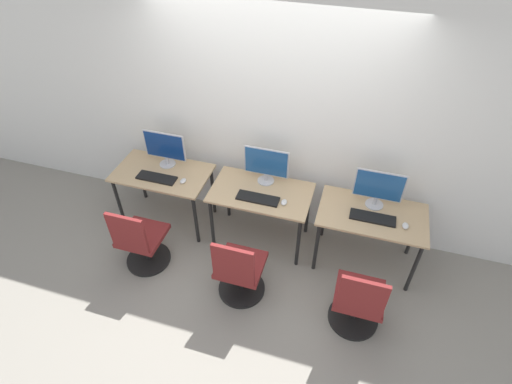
{
  "coord_description": "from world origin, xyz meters",
  "views": [
    {
      "loc": [
        0.87,
        -2.74,
        3.49
      ],
      "look_at": [
        0.0,
        0.12,
        0.87
      ],
      "focal_mm": 28.0,
      "sensor_mm": 36.0,
      "label": 1
    }
  ],
  "objects_px": {
    "keyboard_center": "(258,198)",
    "monitor_right": "(379,188)",
    "keyboard_left": "(157,178)",
    "office_chair_center": "(239,273)",
    "monitor_left": "(165,148)",
    "mouse_left": "(183,181)",
    "mouse_right": "(405,226)",
    "monitor_center": "(266,164)",
    "office_chair_left": "(141,243)",
    "keyboard_right": "(373,218)",
    "mouse_center": "(284,202)",
    "office_chair_right": "(358,303)"
  },
  "relations": [
    {
      "from": "monitor_left",
      "to": "monitor_right",
      "type": "bearing_deg",
      "value": -0.26
    },
    {
      "from": "keyboard_left",
      "to": "monitor_left",
      "type": "bearing_deg",
      "value": 90.0
    },
    {
      "from": "monitor_center",
      "to": "keyboard_right",
      "type": "height_order",
      "value": "monitor_center"
    },
    {
      "from": "mouse_center",
      "to": "office_chair_center",
      "type": "xyz_separation_m",
      "value": [
        -0.26,
        -0.69,
        -0.39
      ]
    },
    {
      "from": "monitor_right",
      "to": "office_chair_center",
      "type": "bearing_deg",
      "value": -140.63
    },
    {
      "from": "keyboard_left",
      "to": "office_chair_center",
      "type": "bearing_deg",
      "value": -30.05
    },
    {
      "from": "office_chair_left",
      "to": "keyboard_center",
      "type": "height_order",
      "value": "office_chair_left"
    },
    {
      "from": "monitor_right",
      "to": "keyboard_right",
      "type": "bearing_deg",
      "value": -90.0
    },
    {
      "from": "monitor_left",
      "to": "keyboard_right",
      "type": "bearing_deg",
      "value": -5.35
    },
    {
      "from": "keyboard_center",
      "to": "office_chair_center",
      "type": "distance_m",
      "value": 0.78
    },
    {
      "from": "mouse_left",
      "to": "monitor_right",
      "type": "distance_m",
      "value": 2.04
    },
    {
      "from": "keyboard_center",
      "to": "monitor_right",
      "type": "relative_size",
      "value": 0.93
    },
    {
      "from": "keyboard_center",
      "to": "office_chair_center",
      "type": "bearing_deg",
      "value": -88.75
    },
    {
      "from": "office_chair_center",
      "to": "office_chair_right",
      "type": "distance_m",
      "value": 1.14
    },
    {
      "from": "keyboard_center",
      "to": "mouse_center",
      "type": "height_order",
      "value": "mouse_center"
    },
    {
      "from": "monitor_left",
      "to": "keyboard_left",
      "type": "height_order",
      "value": "monitor_left"
    },
    {
      "from": "monitor_left",
      "to": "monitor_right",
      "type": "distance_m",
      "value": 2.32
    },
    {
      "from": "office_chair_right",
      "to": "keyboard_center",
      "type": "bearing_deg",
      "value": 149.14
    },
    {
      "from": "monitor_left",
      "to": "monitor_right",
      "type": "relative_size",
      "value": 1.0
    },
    {
      "from": "office_chair_left",
      "to": "mouse_right",
      "type": "height_order",
      "value": "office_chair_left"
    },
    {
      "from": "keyboard_center",
      "to": "mouse_right",
      "type": "bearing_deg",
      "value": 0.97
    },
    {
      "from": "keyboard_left",
      "to": "mouse_left",
      "type": "distance_m",
      "value": 0.31
    },
    {
      "from": "mouse_left",
      "to": "mouse_center",
      "type": "xyz_separation_m",
      "value": [
        1.13,
        -0.02,
        0.0
      ]
    },
    {
      "from": "keyboard_left",
      "to": "monitor_center",
      "type": "bearing_deg",
      "value": 14.79
    },
    {
      "from": "monitor_right",
      "to": "mouse_right",
      "type": "height_order",
      "value": "monitor_right"
    },
    {
      "from": "keyboard_right",
      "to": "mouse_center",
      "type": "bearing_deg",
      "value": -177.31
    },
    {
      "from": "office_chair_center",
      "to": "monitor_left",
      "type": "bearing_deg",
      "value": 141.03
    },
    {
      "from": "office_chair_center",
      "to": "mouse_right",
      "type": "distance_m",
      "value": 1.66
    },
    {
      "from": "monitor_left",
      "to": "monitor_center",
      "type": "height_order",
      "value": "same"
    },
    {
      "from": "mouse_left",
      "to": "keyboard_center",
      "type": "bearing_deg",
      "value": -1.94
    },
    {
      "from": "monitor_left",
      "to": "keyboard_right",
      "type": "xyz_separation_m",
      "value": [
        2.32,
        -0.22,
        -0.22
      ]
    },
    {
      "from": "keyboard_center",
      "to": "office_chair_right",
      "type": "distance_m",
      "value": 1.4
    },
    {
      "from": "mouse_left",
      "to": "mouse_center",
      "type": "relative_size",
      "value": 1.0
    },
    {
      "from": "office_chair_left",
      "to": "keyboard_right",
      "type": "xyz_separation_m",
      "value": [
        2.25,
        0.66,
        0.38
      ]
    },
    {
      "from": "keyboard_right",
      "to": "monitor_left",
      "type": "bearing_deg",
      "value": 174.65
    },
    {
      "from": "mouse_left",
      "to": "keyboard_center",
      "type": "relative_size",
      "value": 0.2
    },
    {
      "from": "office_chair_left",
      "to": "keyboard_right",
      "type": "bearing_deg",
      "value": 16.4
    },
    {
      "from": "mouse_left",
      "to": "mouse_right",
      "type": "relative_size",
      "value": 1.0
    },
    {
      "from": "keyboard_left",
      "to": "mouse_left",
      "type": "relative_size",
      "value": 4.92
    },
    {
      "from": "mouse_left",
      "to": "office_chair_right",
      "type": "distance_m",
      "value": 2.17
    },
    {
      "from": "keyboard_left",
      "to": "office_chair_center",
      "type": "height_order",
      "value": "office_chair_center"
    },
    {
      "from": "office_chair_left",
      "to": "office_chair_right",
      "type": "relative_size",
      "value": 1.0
    },
    {
      "from": "monitor_left",
      "to": "keyboard_center",
      "type": "relative_size",
      "value": 1.08
    },
    {
      "from": "keyboard_center",
      "to": "mouse_center",
      "type": "distance_m",
      "value": 0.28
    },
    {
      "from": "mouse_center",
      "to": "mouse_right",
      "type": "xyz_separation_m",
      "value": [
        1.19,
        0.01,
        0.0
      ]
    },
    {
      "from": "keyboard_center",
      "to": "keyboard_right",
      "type": "distance_m",
      "value": 1.16
    },
    {
      "from": "monitor_right",
      "to": "keyboard_right",
      "type": "height_order",
      "value": "monitor_right"
    },
    {
      "from": "keyboard_right",
      "to": "keyboard_left",
      "type": "bearing_deg",
      "value": -178.68
    },
    {
      "from": "mouse_center",
      "to": "mouse_right",
      "type": "bearing_deg",
      "value": 0.58
    },
    {
      "from": "mouse_center",
      "to": "office_chair_center",
      "type": "height_order",
      "value": "office_chair_center"
    }
  ]
}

